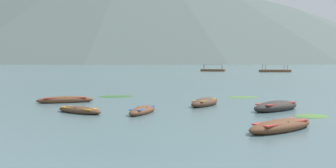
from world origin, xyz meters
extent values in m
plane|color=#476066|center=(0.00, 1500.00, 0.00)|extent=(6000.00, 6000.00, 0.00)
cone|color=#4C5B56|center=(426.92, 1370.66, 93.55)|extent=(576.81, 576.81, 187.10)
ellipsoid|color=#4C3323|center=(-2.61, 14.98, 0.14)|extent=(3.27, 2.70, 0.45)
cube|color=orange|center=(-2.61, 14.98, 0.27)|extent=(2.36, 1.95, 0.05)
cube|color=#4C3323|center=(-2.61, 14.98, 0.32)|extent=(0.46, 0.61, 0.04)
ellipsoid|color=#2D2826|center=(8.87, 16.01, 0.21)|extent=(3.88, 3.52, 0.71)
cube|color=#B22D28|center=(8.87, 16.01, 0.43)|extent=(2.79, 2.53, 0.05)
cube|color=#2D2826|center=(8.87, 16.01, 0.48)|extent=(0.62, 0.73, 0.04)
ellipsoid|color=#4C3323|center=(4.87, 18.40, 0.20)|extent=(2.68, 3.50, 0.65)
cube|color=olive|center=(4.87, 18.40, 0.39)|extent=(1.93, 2.52, 0.05)
cube|color=#4C3323|center=(4.87, 18.40, 0.44)|extent=(0.68, 0.45, 0.04)
ellipsoid|color=brown|center=(0.98, 14.74, 0.15)|extent=(1.85, 3.21, 0.51)
cube|color=#28519E|center=(0.98, 14.74, 0.31)|extent=(1.33, 2.31, 0.05)
cube|color=brown|center=(0.98, 14.74, 0.36)|extent=(0.60, 0.27, 0.04)
ellipsoid|color=brown|center=(-4.89, 20.31, 0.17)|extent=(4.06, 2.12, 0.57)
cube|color=#B22D28|center=(-4.89, 20.31, 0.34)|extent=(2.92, 1.53, 0.05)
cube|color=brown|center=(-4.89, 20.31, 0.39)|extent=(0.28, 0.67, 0.04)
ellipsoid|color=brown|center=(7.12, 9.60, 0.17)|extent=(3.80, 3.27, 0.58)
cube|color=#B22D28|center=(7.12, 9.60, 0.35)|extent=(2.74, 2.36, 0.05)
cube|color=brown|center=(7.12, 9.60, 0.40)|extent=(0.53, 0.66, 0.04)
cube|color=brown|center=(18.01, 115.43, 0.27)|extent=(8.43, 4.84, 0.90)
cylinder|color=#4C4742|center=(21.21, 115.48, 1.40)|extent=(0.10, 0.10, 1.80)
cylinder|color=#4C4742|center=(20.63, 113.59, 1.40)|extent=(0.10, 0.10, 1.80)
cylinder|color=#4C4742|center=(15.38, 117.27, 1.40)|extent=(0.10, 0.10, 1.80)
cylinder|color=#4C4742|center=(14.80, 115.38, 1.40)|extent=(0.10, 0.10, 1.80)
cube|color=#9E998E|center=(18.01, 115.43, 2.29)|extent=(7.08, 4.07, 0.12)
cube|color=brown|center=(36.13, 106.63, 0.27)|extent=(9.49, 4.05, 0.90)
cylinder|color=#4C4742|center=(39.51, 108.17, 1.40)|extent=(0.10, 0.10, 1.80)
cylinder|color=#4C4742|center=(39.74, 105.75, 1.40)|extent=(0.10, 0.10, 1.80)
cylinder|color=#4C4742|center=(32.52, 107.51, 1.40)|extent=(0.10, 0.10, 1.80)
cylinder|color=#4C4742|center=(32.75, 105.09, 1.40)|extent=(0.10, 0.10, 1.80)
cube|color=beige|center=(36.13, 106.63, 2.29)|extent=(7.97, 3.40, 0.12)
ellipsoid|color=#477033|center=(10.00, 13.58, 0.00)|extent=(2.38, 2.21, 0.14)
ellipsoid|color=#2D5628|center=(-1.88, 24.85, 0.00)|extent=(3.25, 2.27, 0.14)
ellipsoid|color=#477033|center=(8.58, 24.04, 0.00)|extent=(3.14, 2.11, 0.14)
camera|label=1|loc=(2.30, -5.39, 2.83)|focal=38.66mm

